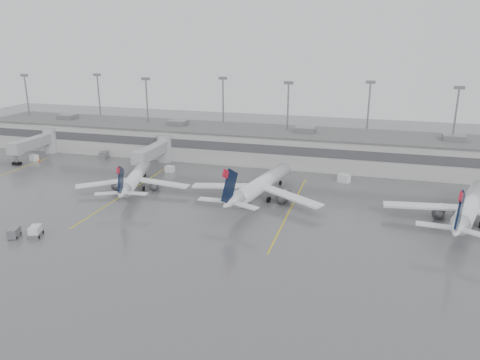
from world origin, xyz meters
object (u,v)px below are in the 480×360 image
(jet_mid_left, at_px, (135,178))
(jet_mid_right, at_px, (260,185))
(baggage_tug, at_px, (35,232))
(jet_far_right, at_px, (469,207))

(jet_mid_left, height_order, jet_mid_right, jet_mid_right)
(jet_mid_left, xyz_separation_m, baggage_tug, (-4.36, -26.23, -2.02))
(jet_mid_left, relative_size, jet_far_right, 0.85)
(jet_mid_left, height_order, jet_far_right, jet_far_right)
(jet_mid_left, xyz_separation_m, jet_far_right, (65.42, -0.77, 0.50))
(jet_mid_right, bearing_deg, baggage_tug, -127.62)
(jet_mid_right, bearing_deg, jet_far_right, 7.93)
(baggage_tug, bearing_deg, jet_far_right, -0.04)
(jet_mid_left, distance_m, baggage_tug, 26.67)
(jet_mid_left, relative_size, jet_mid_right, 0.85)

